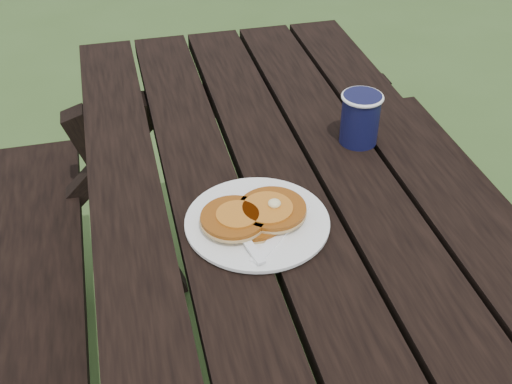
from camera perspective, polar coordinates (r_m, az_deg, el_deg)
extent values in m
cube|color=black|center=(1.17, 4.32, -4.18)|extent=(0.75, 1.80, 0.04)
cylinder|color=white|center=(1.16, 0.11, -2.75)|extent=(0.33, 0.33, 0.01)
cylinder|color=#914910|center=(1.15, -0.27, -2.43)|extent=(0.12, 0.12, 0.01)
cylinder|color=#914910|center=(1.14, -2.01, -2.32)|extent=(0.12, 0.12, 0.01)
cylinder|color=#914910|center=(1.16, 1.47, -1.53)|extent=(0.12, 0.12, 0.01)
cylinder|color=#A85C18|center=(1.15, 1.04, -1.36)|extent=(0.09, 0.09, 0.00)
ellipsoid|color=#F4E59E|center=(1.15, 1.65, -1.02)|extent=(0.02, 0.02, 0.01)
cube|color=white|center=(1.13, 2.24, -3.64)|extent=(0.14, 0.14, 0.00)
cylinder|color=#0E1034|center=(1.38, 9.24, 6.44)|extent=(0.08, 0.08, 0.11)
torus|color=white|center=(1.35, 9.46, 8.33)|extent=(0.09, 0.09, 0.01)
cylinder|color=black|center=(1.35, 9.45, 8.26)|extent=(0.07, 0.07, 0.01)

